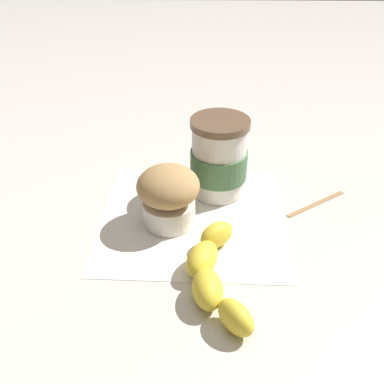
# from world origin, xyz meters

# --- Properties ---
(ground_plane) EXTENTS (3.00, 3.00, 0.00)m
(ground_plane) POSITION_xyz_m (0.00, 0.00, 0.00)
(ground_plane) COLOR beige
(paper_napkin) EXTENTS (0.25, 0.25, 0.00)m
(paper_napkin) POSITION_xyz_m (0.00, 0.00, 0.00)
(paper_napkin) COLOR white
(paper_napkin) RESTS_ON ground_plane
(coffee_cup) EXTENTS (0.08, 0.08, 0.12)m
(coffee_cup) POSITION_xyz_m (-0.07, 0.04, 0.06)
(coffee_cup) COLOR silver
(coffee_cup) RESTS_ON paper_napkin
(muffin) EXTENTS (0.08, 0.08, 0.08)m
(muffin) POSITION_xyz_m (0.01, -0.03, 0.05)
(muffin) COLOR white
(muffin) RESTS_ON paper_napkin
(banana) EXTENTS (0.18, 0.08, 0.03)m
(banana) POSITION_xyz_m (0.13, 0.03, 0.02)
(banana) COLOR yellow
(banana) RESTS_ON paper_napkin
(wooden_stirrer) EXTENTS (0.07, 0.09, 0.00)m
(wooden_stirrer) POSITION_xyz_m (-0.04, 0.18, 0.00)
(wooden_stirrer) COLOR #9E7547
(wooden_stirrer) RESTS_ON ground_plane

